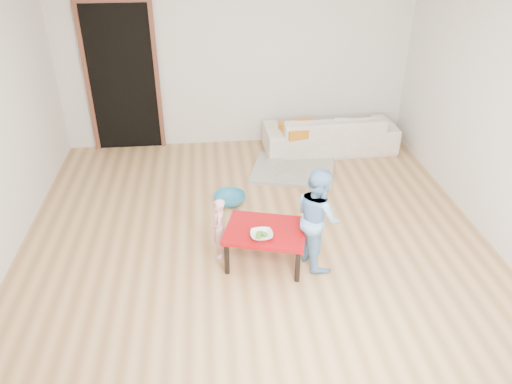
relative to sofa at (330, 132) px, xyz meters
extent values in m
cube|color=#9E7244|center=(-1.31, -2.05, -0.28)|extent=(5.00, 5.00, 0.01)
cube|color=silver|center=(-1.31, 0.45, 1.02)|extent=(5.00, 0.02, 2.60)
cube|color=silver|center=(1.19, -2.05, 1.02)|extent=(0.02, 5.00, 2.60)
imported|color=white|center=(0.00, 0.00, 0.00)|extent=(1.91, 0.80, 0.55)
cube|color=orange|center=(-0.48, -0.18, 0.15)|extent=(0.57, 0.53, 0.13)
imported|color=white|center=(-1.30, -2.68, 0.15)|extent=(0.22, 0.22, 0.05)
imported|color=#F36F85|center=(-1.70, -2.39, 0.05)|extent=(0.16, 0.24, 0.66)
imported|color=#60ACDE|center=(-0.74, -2.58, 0.25)|extent=(0.51, 0.59, 1.05)
imported|color=teal|center=(-1.54, -1.37, -0.22)|extent=(0.38, 0.38, 0.12)
camera|label=1|loc=(-1.76, -6.55, 2.88)|focal=35.00mm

